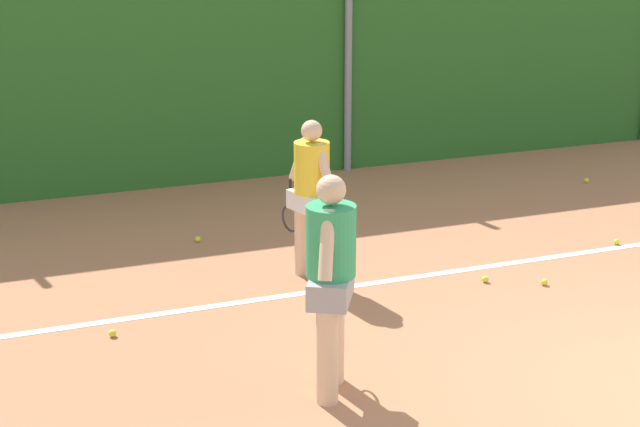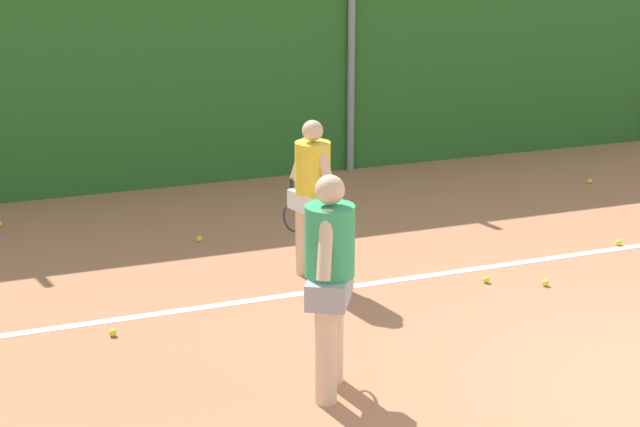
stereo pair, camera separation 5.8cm
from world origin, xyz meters
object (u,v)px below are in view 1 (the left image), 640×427
tennis_ball_1 (485,279)px  tennis_ball_3 (587,181)px  tennis_ball_0 (617,242)px  player_foreground_near (331,274)px  tennis_ball_7 (198,239)px  tennis_ball_6 (113,333)px  tennis_ball_8 (544,282)px  player_midcourt (311,192)px

tennis_ball_1 → tennis_ball_3: same height
tennis_ball_0 → tennis_ball_3: size_ratio=1.00×
player_foreground_near → tennis_ball_7: bearing=31.5°
tennis_ball_6 → tennis_ball_8: bearing=-4.2°
tennis_ball_6 → tennis_ball_7: same height
tennis_ball_6 → tennis_ball_8: size_ratio=1.00×
tennis_ball_6 → tennis_ball_7: 2.46m
player_foreground_near → tennis_ball_0: player_foreground_near is taller
tennis_ball_7 → tennis_ball_1: bearing=-42.2°
tennis_ball_6 → tennis_ball_8: (4.13, -0.30, 0.00)m
player_midcourt → tennis_ball_8: (2.05, -0.99, -0.86)m
player_midcourt → tennis_ball_1: bearing=-133.1°
tennis_ball_7 → player_foreground_near: bearing=-87.8°
player_midcourt → tennis_ball_7: bearing=11.4°
tennis_ball_3 → tennis_ball_8: bearing=-131.3°
player_midcourt → tennis_ball_6: (-2.08, -0.69, -0.86)m
player_midcourt → tennis_ball_6: player_midcourt is taller
player_foreground_near → player_midcourt: 2.34m
tennis_ball_0 → tennis_ball_3: 2.44m
tennis_ball_7 → tennis_ball_8: same height
player_midcourt → tennis_ball_1: 1.92m
tennis_ball_7 → tennis_ball_3: bearing=4.9°
player_foreground_near → tennis_ball_7: 3.79m
tennis_ball_1 → tennis_ball_8: same height
player_foreground_near → tennis_ball_6: (-1.40, 1.56, -0.93)m
tennis_ball_0 → tennis_ball_1: same height
tennis_ball_8 → tennis_ball_7: bearing=139.8°
tennis_ball_1 → tennis_ball_7: (-2.36, 2.15, 0.00)m
player_foreground_near → tennis_ball_6: 2.29m
player_foreground_near → tennis_ball_1: player_foreground_near is taller
tennis_ball_0 → tennis_ball_8: same height
tennis_ball_7 → tennis_ball_8: (2.86, -2.42, 0.00)m
tennis_ball_8 → tennis_ball_1: bearing=151.5°
tennis_ball_0 → tennis_ball_1: bearing=-166.5°
player_foreground_near → tennis_ball_0: 4.66m
tennis_ball_1 → tennis_ball_8: 0.57m
tennis_ball_0 → tennis_ball_7: 4.58m
player_foreground_near → tennis_ball_3: player_foreground_near is taller
tennis_ball_1 → tennis_ball_7: size_ratio=1.00×
tennis_ball_3 → tennis_ball_6: 7.14m
player_foreground_near → tennis_ball_3: size_ratio=26.00×
tennis_ball_3 → tennis_ball_6: (-6.66, -2.58, 0.00)m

